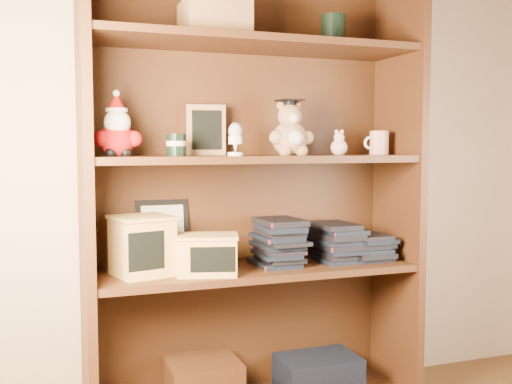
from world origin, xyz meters
The scene contains 16 objects.
bookcase centered at (-0.09, 1.36, 0.78)m, with size 1.20×0.35×1.60m.
shelf_lower centered at (-0.08, 1.30, 0.54)m, with size 1.14×0.33×0.02m.
shelf_upper centered at (-0.08, 1.30, 0.94)m, with size 1.14×0.33×0.02m.
santa_plush centered at (-0.57, 1.30, 1.03)m, with size 0.16×0.11×0.22m.
teachers_tin centered at (-0.37, 1.30, 0.99)m, with size 0.07×0.07×0.07m.
chalkboard_plaque centered at (-0.24, 1.42, 1.04)m, with size 0.14×0.09×0.18m.
egg_cup centered at (-0.19, 1.23, 1.01)m, with size 0.05×0.05×0.11m.
grad_teddy_bear centered at (0.04, 1.30, 1.03)m, with size 0.17×0.15×0.21m.
pink_figurine centered at (0.24, 1.30, 0.99)m, with size 0.06×0.06×0.10m.
teacher_mug centered at (0.41, 1.30, 1.00)m, with size 0.10×0.07×0.09m.
certificate_frame centered at (-0.39, 1.44, 0.67)m, with size 0.19×0.05×0.24m.
treats_box centered at (-0.49, 1.30, 0.65)m, with size 0.23×0.23×0.20m.
pencils_box centered at (-0.28, 1.24, 0.62)m, with size 0.24×0.20×0.14m.
book_stack_left centered at (0.00, 1.30, 0.63)m, with size 0.14×0.20×0.16m.
book_stack_mid centered at (0.24, 1.30, 0.61)m, with size 0.14×0.20×0.13m.
book_stack_right centered at (0.37, 1.30, 0.60)m, with size 0.14×0.20×0.10m.
Camera 1 is at (-0.80, -0.69, 0.98)m, focal length 42.00 mm.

